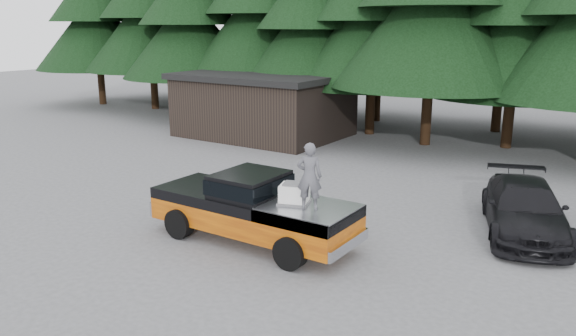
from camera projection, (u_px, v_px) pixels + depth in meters
The scene contains 7 objects.
ground at pixel (271, 240), 15.53m from camera, with size 120.00×120.00×0.00m, color #525255.
pickup_truck at pixel (253, 218), 15.29m from camera, with size 6.00×2.04×1.33m, color #D16709, non-canonical shape.
truck_cab at pixel (250, 184), 15.11m from camera, with size 1.66×1.90×0.59m, color black.
air_compressor at pixel (294, 194), 14.33m from camera, with size 0.70×0.58×0.48m, color white.
man_on_bed at pixel (309, 176), 13.75m from camera, with size 0.62×0.41×1.69m, color #515158.
parked_car at pixel (524, 208), 15.85m from camera, with size 2.06×5.07×1.47m, color black.
utility_building at pixel (264, 104), 29.62m from camera, with size 8.40×6.40×3.30m.
Camera 1 is at (8.48, -11.82, 5.82)m, focal length 35.00 mm.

